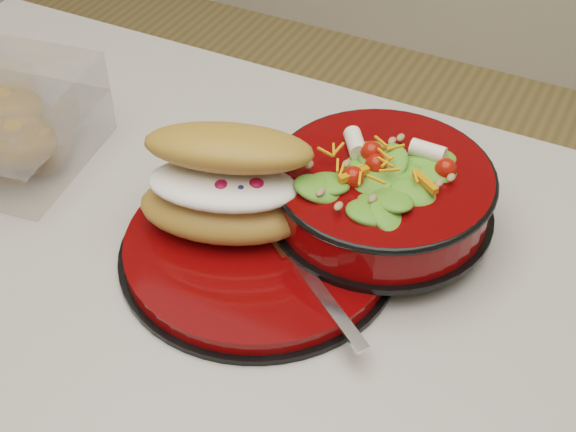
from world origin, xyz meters
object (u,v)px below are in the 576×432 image
at_px(dinner_plate, 259,247).
at_px(salad_bowl, 383,186).
at_px(croissant, 227,183).
at_px(fork, 312,280).

distance_m(dinner_plate, salad_bowl, 0.13).
relative_size(salad_bowl, croissant, 1.20).
bearing_deg(salad_bowl, fork, -99.65).
relative_size(croissant, fork, 1.26).
height_order(dinner_plate, fork, fork).
bearing_deg(croissant, fork, -36.99).
bearing_deg(fork, croissant, 106.97).
xyz_separation_m(dinner_plate, fork, (0.07, -0.03, 0.01)).
height_order(dinner_plate, croissant, croissant).
distance_m(dinner_plate, croissant, 0.07).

